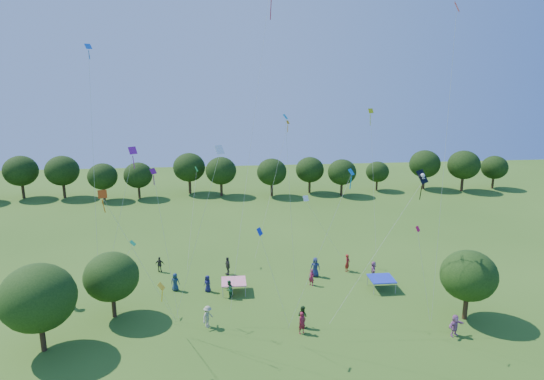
% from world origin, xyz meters
% --- Properties ---
extents(near_tree_west, '(5.29, 5.29, 6.52)m').
position_xyz_m(near_tree_west, '(-16.68, 12.17, 4.13)').
color(near_tree_west, '#422B19').
rests_on(near_tree_west, ground).
extents(near_tree_north, '(4.37, 4.37, 5.50)m').
position_xyz_m(near_tree_north, '(-12.66, 16.68, 3.53)').
color(near_tree_north, '#422B19').
rests_on(near_tree_north, ground).
extents(near_tree_east, '(4.45, 4.45, 5.77)m').
position_xyz_m(near_tree_east, '(15.63, 13.33, 3.75)').
color(near_tree_east, '#422B19').
rests_on(near_tree_east, ground).
extents(treeline, '(88.01, 8.77, 6.77)m').
position_xyz_m(treeline, '(-1.73, 55.43, 4.09)').
color(treeline, '#422B19').
rests_on(treeline, ground).
extents(tent_red_stripe, '(2.20, 2.20, 1.10)m').
position_xyz_m(tent_red_stripe, '(-2.82, 20.14, 1.04)').
color(tent_red_stripe, '#F51C46').
rests_on(tent_red_stripe, ground).
extents(tent_blue, '(2.20, 2.20, 1.10)m').
position_xyz_m(tent_blue, '(10.66, 19.33, 1.04)').
color(tent_blue, '#1C31BB').
rests_on(tent_blue, ground).
extents(crowd_person_0, '(0.90, 0.61, 1.67)m').
position_xyz_m(crowd_person_0, '(-8.12, 21.06, 0.84)').
color(crowd_person_0, '#1A314C').
rests_on(crowd_person_0, ground).
extents(crowd_person_1, '(0.77, 0.68, 1.75)m').
position_xyz_m(crowd_person_1, '(2.15, 12.51, 0.87)').
color(crowd_person_1, maroon).
rests_on(crowd_person_1, ground).
extents(crowd_person_2, '(0.94, 0.96, 1.77)m').
position_xyz_m(crowd_person_2, '(2.33, 13.47, 0.89)').
color(crowd_person_2, '#264C20').
rests_on(crowd_person_2, ground).
extents(crowd_person_3, '(0.92, 1.35, 1.90)m').
position_xyz_m(crowd_person_3, '(-16.75, 18.65, 0.95)').
color(crowd_person_3, beige).
rests_on(crowd_person_3, ground).
extents(crowd_person_4, '(0.83, 1.16, 1.81)m').
position_xyz_m(crowd_person_4, '(-3.31, 24.13, 0.91)').
color(crowd_person_4, '#403B33').
rests_on(crowd_person_4, ground).
extents(crowd_person_5, '(1.03, 1.56, 1.58)m').
position_xyz_m(crowd_person_5, '(10.79, 22.12, 0.79)').
color(crowd_person_5, '#A96396').
rests_on(crowd_person_5, ground).
extents(crowd_person_6, '(0.84, 0.82, 1.55)m').
position_xyz_m(crowd_person_6, '(-5.18, 20.54, 0.77)').
color(crowd_person_6, '#1A1B4D').
rests_on(crowd_person_6, ground).
extents(crowd_person_7, '(0.75, 0.79, 1.79)m').
position_xyz_m(crowd_person_7, '(8.61, 23.66, 0.89)').
color(crowd_person_7, maroon).
rests_on(crowd_person_7, ground).
extents(crowd_person_8, '(0.75, 0.91, 1.63)m').
position_xyz_m(crowd_person_8, '(-3.28, 19.06, 0.82)').
color(crowd_person_8, '#2B6439').
rests_on(crowd_person_8, ground).
extents(crowd_person_9, '(1.09, 1.25, 1.77)m').
position_xyz_m(crowd_person_9, '(-5.03, 14.21, 0.89)').
color(crowd_person_9, '#A3A182').
rests_on(crowd_person_9, ground).
extents(crowd_person_10, '(0.96, 0.52, 1.56)m').
position_xyz_m(crowd_person_10, '(-10.02, 25.50, 0.78)').
color(crowd_person_10, '#36312B').
rests_on(crowd_person_10, ground).
extents(crowd_person_11, '(1.69, 1.16, 1.71)m').
position_xyz_m(crowd_person_11, '(13.58, 10.95, 0.85)').
color(crowd_person_11, '#AF669F').
rests_on(crowd_person_11, ground).
extents(crowd_person_12, '(1.00, 0.61, 1.93)m').
position_xyz_m(crowd_person_12, '(5.17, 22.77, 0.96)').
color(crowd_person_12, navy).
rests_on(crowd_person_12, ground).
extents(crowd_person_13, '(0.70, 0.68, 1.59)m').
position_xyz_m(crowd_person_13, '(4.44, 20.82, 0.79)').
color(crowd_person_13, maroon).
rests_on(crowd_person_13, ground).
extents(pirate_kite, '(8.17, 3.43, 10.85)m').
position_xyz_m(pirate_kite, '(11.40, 14.18, 11.44)').
color(pirate_kite, black).
extents(red_high_kite, '(4.30, 6.90, 26.02)m').
position_xyz_m(red_high_kite, '(-0.06, 19.60, 21.85)').
color(red_high_kite, red).
extents(small_kite_0, '(1.34, 2.27, 22.25)m').
position_xyz_m(small_kite_0, '(10.86, 9.47, 18.25)').
color(small_kite_0, red).
extents(small_kite_1, '(3.95, 3.64, 11.02)m').
position_xyz_m(small_kite_1, '(-10.46, 10.39, 10.07)').
color(small_kite_1, '#D7450B').
extents(small_kite_2, '(0.68, 3.09, 14.58)m').
position_xyz_m(small_kite_2, '(11.30, 26.15, 12.60)').
color(small_kite_2, '#C3C611').
extents(small_kite_3, '(1.09, 6.44, 8.66)m').
position_xyz_m(small_kite_3, '(-6.37, 27.78, 8.20)').
color(small_kite_3, green).
extents(small_kite_4, '(0.84, 1.61, 20.24)m').
position_xyz_m(small_kite_4, '(-13.66, 18.89, 15.94)').
color(small_kite_4, blue).
extents(small_kite_5, '(3.57, 0.63, 12.45)m').
position_xyz_m(small_kite_5, '(-11.02, 18.02, 11.53)').
color(small_kite_5, '#9D1A95').
extents(small_kite_6, '(3.98, 2.83, 13.56)m').
position_xyz_m(small_kite_6, '(-4.42, 11.21, 12.14)').
color(small_kite_6, white).
extents(small_kite_7, '(1.30, 1.06, 14.93)m').
position_xyz_m(small_kite_7, '(1.68, 17.55, 12.22)').
color(small_kite_7, '#0C9AC0').
extents(small_kite_8, '(2.04, 0.95, 7.78)m').
position_xyz_m(small_kite_8, '(10.15, 10.37, 7.22)').
color(small_kite_8, '#F40E3F').
extents(small_kite_9, '(3.95, 4.03, 13.28)m').
position_xyz_m(small_kite_9, '(2.21, 27.79, 10.78)').
color(small_kite_9, orange).
extents(small_kite_10, '(0.63, 4.20, 4.84)m').
position_xyz_m(small_kite_10, '(-7.71, 9.63, 5.30)').
color(small_kite_10, yellow).
extents(small_kite_11, '(3.23, 0.57, 4.77)m').
position_xyz_m(small_kite_11, '(-11.37, 17.89, 5.31)').
color(small_kite_11, '#1B9850').
extents(small_kite_12, '(2.40, 0.80, 7.82)m').
position_xyz_m(small_kite_12, '(-0.86, 10.95, 7.71)').
color(small_kite_12, '#122EBD').
extents(small_kite_13, '(1.43, 0.70, 11.71)m').
position_xyz_m(small_kite_13, '(-8.10, 13.02, 10.23)').
color(small_kite_13, '#87166C').
extents(small_kite_14, '(4.05, 0.85, 6.50)m').
position_xyz_m(small_kite_14, '(4.87, 24.24, 6.69)').
color(small_kite_14, white).
extents(small_kite_15, '(4.09, 1.88, 12.08)m').
position_xyz_m(small_kite_15, '(3.85, 9.82, 10.52)').
color(small_kite_15, '#0C76C1').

